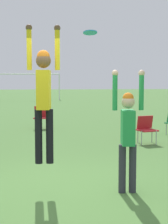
% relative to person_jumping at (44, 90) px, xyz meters
% --- Properties ---
extents(ground_plane, '(120.00, 120.00, 0.00)m').
position_rel_person_jumping_xyz_m(ground_plane, '(0.20, 0.16, -1.68)').
color(ground_plane, '#4C7A38').
extents(person_jumping, '(0.55, 0.42, 2.23)m').
position_rel_person_jumping_xyz_m(person_jumping, '(0.00, 0.00, 0.00)').
color(person_jumping, black).
rests_on(person_jumping, ground_plane).
extents(person_defending, '(0.54, 0.40, 2.00)m').
position_rel_person_jumping_xyz_m(person_defending, '(1.35, -0.14, -0.63)').
color(person_defending, '#2D2D38').
rests_on(person_defending, ground_plane).
extents(frisbee, '(0.22, 0.22, 0.06)m').
position_rel_person_jumping_xyz_m(frisbee, '(0.74, -0.12, 0.91)').
color(frisbee, '#2D9EDB').
extents(camping_chair_1, '(0.62, 0.66, 0.79)m').
position_rel_person_jumping_xyz_m(camping_chair_1, '(2.92, 4.40, -1.21)').
color(camping_chair_1, gray).
rests_on(camping_chair_1, ground_plane).
extents(camping_chair_2, '(0.63, 0.67, 0.83)m').
position_rel_person_jumping_xyz_m(camping_chair_2, '(-0.10, 8.06, -1.19)').
color(camping_chair_2, gray).
rests_on(camping_chair_2, ground_plane).
extents(soccer_goal, '(7.10, 0.10, 2.35)m').
position_rel_person_jumping_xyz_m(soccer_goal, '(-2.17, 27.72, 0.16)').
color(soccer_goal, white).
rests_on(soccer_goal, ground_plane).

